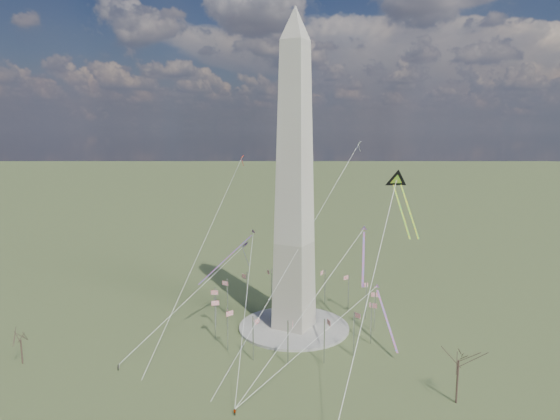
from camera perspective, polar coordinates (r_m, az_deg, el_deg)
The scene contains 15 objects.
ground at distance 168.16m, azimuth 1.60°, elevation -13.34°, with size 2000.00×2000.00×0.00m, color #465229.
plaza at distance 168.00m, azimuth 1.61°, elevation -13.21°, with size 36.00×36.00×0.80m, color #A19E93.
washington_monument at distance 156.12m, azimuth 1.68°, elevation 3.13°, with size 15.56×15.56×100.00m.
flagpole_ring at distance 165.50m, azimuth 1.62°, elevation -11.01°, with size 54.40×54.40×13.00m.
tree_near at distance 129.24m, azimuth 19.76°, elevation -15.56°, with size 9.26×9.26×16.20m.
tree_far at distance 159.21m, azimuth -27.54°, elevation -12.87°, with size 6.01×6.01×10.51m.
person_west at distance 148.20m, azimuth -17.96°, elevation -16.72°, with size 0.79×0.61×1.62m, color gray.
person_centre at distance 123.05m, azimuth -5.20°, elevation -22.01°, with size 0.99×0.41×1.69m, color gray.
kite_delta_black at distance 150.32m, azimuth 13.28°, elevation 2.97°, with size 14.75×20.09×17.06m.
kite_diamond_purple at distance 182.17m, azimuth -4.00°, elevation -4.29°, with size 2.00×3.09×9.41m.
kite_streamer_left at distance 142.09m, azimuth 9.54°, elevation -4.43°, with size 6.92×18.12×12.84m.
kite_streamer_mid at distance 165.07m, azimuth -5.15°, elevation -4.56°, with size 9.75×20.95×15.22m.
kite_streamer_right at distance 158.13m, azimuth 11.75°, elevation -11.03°, with size 12.73×17.51×14.07m.
kite_small_red at distance 201.27m, azimuth -4.35°, elevation 5.91°, with size 1.10×1.84×4.37m.
kite_small_white at distance 196.08m, azimuth 9.04°, elevation 7.44°, with size 1.30×1.92×4.10m.
Camera 1 is at (68.31, -139.38, 64.69)m, focal length 32.00 mm.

